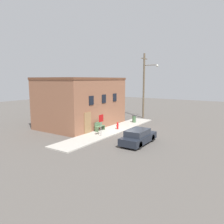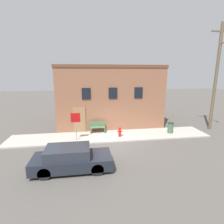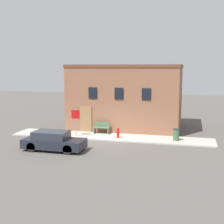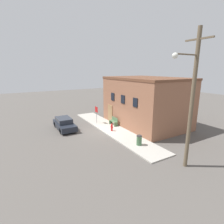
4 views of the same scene
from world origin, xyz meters
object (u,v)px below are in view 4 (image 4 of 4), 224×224
trash_bin (139,140)px  parked_car (64,124)px  utility_pole (191,98)px  fire_hydrant (112,127)px  bench (114,121)px  stop_sign (96,112)px

trash_bin → parked_car: parked_car is taller
trash_bin → utility_pole: (4.13, 0.59, 4.23)m
fire_hydrant → trash_bin: 4.30m
bench → trash_bin: size_ratio=1.42×
bench → utility_pole: bearing=-2.2°
utility_pole → fire_hydrant: bearing=-174.4°
fire_hydrant → stop_sign: size_ratio=0.38×
trash_bin → utility_pole: size_ratio=0.10×
bench → trash_bin: 6.00m
bench → trash_bin: bench is taller
bench → parked_car: parked_car is taller
stop_sign → utility_pole: bearing=5.1°
trash_bin → stop_sign: bearing=-176.6°
fire_hydrant → parked_car: bearing=-129.1°
fire_hydrant → utility_pole: bearing=5.6°
fire_hydrant → utility_pole: (8.43, 0.83, 4.28)m
bench → parked_car: 5.60m
stop_sign → bench: stop_sign is taller
fire_hydrant → parked_car: 5.32m
utility_pole → trash_bin: bearing=-171.9°
parked_car → fire_hydrant: bearing=50.9°
stop_sign → trash_bin: bearing=3.4°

